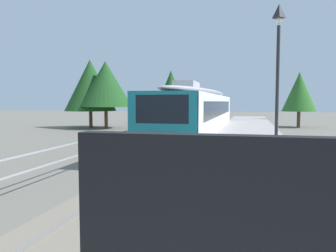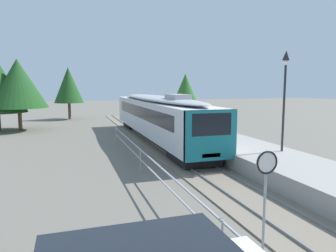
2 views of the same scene
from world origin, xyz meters
TOP-DOWN VIEW (x-y plane):
  - ground_plane at (-3.00, 22.00)m, footprint 160.00×160.00m
  - track_rails at (0.00, 22.00)m, footprint 3.20×60.00m
  - commuter_train at (0.00, 29.71)m, footprint 2.82×20.48m
  - station_platform at (3.25, 22.00)m, footprint 3.90×60.00m
  - platform_lamp_mid_platform at (4.25, 19.68)m, footprint 0.34×0.34m
  - tree_behind_carpark at (-6.64, 49.10)m, footprint 3.76×3.76m
  - tree_behind_station_far at (-11.36, 39.43)m, footprint 5.53×5.53m
  - tree_distant_left at (8.53, 45.86)m, footprint 3.63×3.63m
  - tree_distant_centre at (-13.35, 39.89)m, footprint 5.48×5.48m

SIDE VIEW (x-z plane):
  - ground_plane at x=-3.00m, z-range 0.00..0.00m
  - track_rails at x=0.00m, z-range -0.04..0.10m
  - station_platform at x=3.25m, z-range 0.00..0.90m
  - commuter_train at x=0.00m, z-range 0.28..4.02m
  - tree_distant_left at x=8.53m, z-range 0.87..6.92m
  - tree_behind_carpark at x=-6.64m, z-range 1.08..7.93m
  - tree_distant_centre at x=-13.35m, z-range 0.91..8.22m
  - platform_lamp_mid_platform at x=4.25m, z-range 1.95..7.30m
  - tree_behind_station_far at x=-11.36m, z-range 1.13..8.16m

